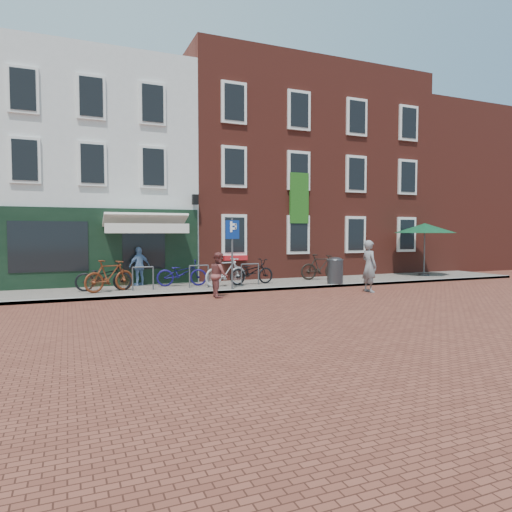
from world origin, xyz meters
name	(u,v)px	position (x,y,z in m)	size (l,w,h in m)	color
ground	(250,292)	(0.00, 0.00, 0.00)	(80.00, 80.00, 0.00)	brown
sidewalk	(259,285)	(1.00, 1.50, 0.05)	(24.00, 3.00, 0.10)	slate
building_stucco	(88,179)	(-5.00, 7.00, 4.50)	(8.00, 8.00, 9.00)	silver
building_brick_mid	(235,175)	(2.00, 7.00, 5.00)	(6.00, 8.00, 10.00)	maroon
building_brick_right	(336,180)	(8.00, 7.00, 5.00)	(6.00, 8.00, 10.00)	maroon
filler_right	(426,193)	(14.50, 7.00, 4.50)	(7.00, 8.00, 9.00)	maroon
litter_bin	(335,269)	(3.72, 0.30, 0.68)	(0.61, 0.61, 1.12)	#3A3A3C
parking_sign	(232,241)	(-0.55, 0.24, 1.79)	(0.50, 0.08, 2.50)	#4C4C4F
parasol	(425,226)	(9.40, 1.61, 2.39)	(2.74, 2.74, 2.53)	#4C4C4F
woman	(369,266)	(3.88, -1.63, 0.92)	(0.67, 0.44, 1.83)	gray
boy	(219,275)	(-1.38, -0.77, 0.73)	(0.71, 0.56, 1.47)	brown
cafe_person	(139,266)	(-3.42, 2.60, 0.83)	(0.86, 0.36, 1.46)	#7293C2
bicycle_0	(104,277)	(-4.78, 1.54, 0.59)	(0.65, 1.86, 0.98)	black
bicycle_1	(110,276)	(-4.61, 1.21, 0.64)	(0.51, 1.80, 1.08)	#642913
bicycle_2	(182,273)	(-1.98, 1.86, 0.59)	(0.65, 1.86, 0.98)	#160F54
bicycle_3	(226,272)	(-0.46, 1.21, 0.64)	(0.51, 1.80, 1.08)	#BABABC
bicycle_4	(252,272)	(0.64, 1.38, 0.59)	(0.65, 1.86, 0.98)	black
bicycle_5	(321,267)	(3.99, 1.84, 0.64)	(0.51, 1.80, 1.08)	black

